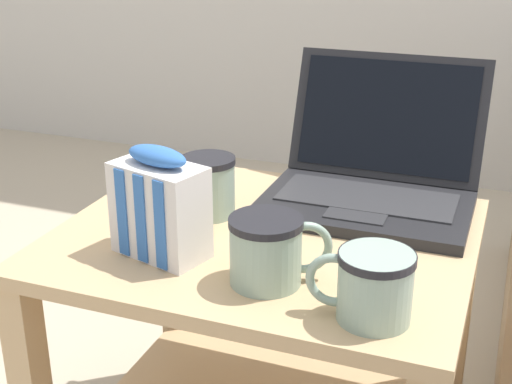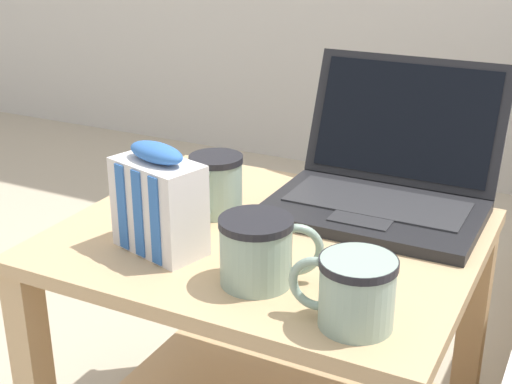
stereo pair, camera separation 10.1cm
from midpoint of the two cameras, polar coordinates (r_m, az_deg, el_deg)
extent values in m
cube|color=tan|center=(1.08, 3.61, -3.89)|extent=(0.61, 0.51, 0.02)
cube|color=tan|center=(1.48, -3.03, -6.74)|extent=(0.04, 0.04, 0.46)
cube|color=tan|center=(1.33, 18.85, -11.61)|extent=(0.04, 0.04, 0.46)
cube|color=black|center=(1.15, 11.87, -1.60)|extent=(0.33, 0.22, 0.02)
cube|color=#2D2D30|center=(1.16, 12.14, -0.83)|extent=(0.28, 0.12, 0.00)
cube|color=#2D2D30|center=(1.09, 11.03, -2.25)|extent=(0.09, 0.05, 0.00)
cube|color=black|center=(1.25, 14.15, 5.53)|extent=(0.33, 0.08, 0.21)
cube|color=black|center=(1.24, 14.11, 5.55)|extent=(0.30, 0.07, 0.18)
cube|color=orange|center=(1.24, 18.64, 7.21)|extent=(0.04, 0.01, 0.03)
cube|color=silver|center=(1.24, 17.36, 6.63)|extent=(0.03, 0.01, 0.02)
cube|color=blue|center=(1.25, 16.03, 6.89)|extent=(0.04, 0.01, 0.03)
cylinder|color=#8CA593|center=(0.91, 3.16, -4.82)|extent=(0.09, 0.09, 0.09)
cylinder|color=black|center=(0.90, 3.21, -2.52)|extent=(0.10, 0.10, 0.01)
cylinder|color=black|center=(0.90, 3.20, -3.05)|extent=(0.09, 0.09, 0.01)
torus|color=#8CA593|center=(0.92, 6.36, -4.70)|extent=(0.07, 0.04, 0.07)
cylinder|color=#8CA593|center=(1.12, -0.63, 0.55)|extent=(0.08, 0.08, 0.10)
cylinder|color=black|center=(1.11, -0.64, 2.61)|extent=(0.09, 0.09, 0.01)
cylinder|color=black|center=(1.11, -0.64, 2.17)|extent=(0.07, 0.07, 0.01)
torus|color=#8CA593|center=(1.08, -1.35, -0.20)|extent=(0.02, 0.08, 0.08)
cylinder|color=#8CA593|center=(0.84, 11.54, -7.99)|extent=(0.09, 0.09, 0.09)
cylinder|color=black|center=(0.82, 11.74, -5.69)|extent=(0.09, 0.09, 0.01)
cylinder|color=black|center=(0.83, 11.69, -6.24)|extent=(0.08, 0.08, 0.01)
torus|color=#8CA593|center=(0.85, 8.31, -7.38)|extent=(0.07, 0.02, 0.07)
cube|color=silver|center=(1.00, -4.90, -1.21)|extent=(0.15, 0.10, 0.13)
cube|color=#3366B2|center=(1.00, -7.88, -1.28)|extent=(0.02, 0.01, 0.13)
cube|color=#3366B2|center=(0.97, -6.53, -1.84)|extent=(0.02, 0.01, 0.13)
cube|color=#3366B2|center=(0.95, -5.11, -2.43)|extent=(0.02, 0.01, 0.13)
ellipsoid|color=#3366B2|center=(0.97, -5.05, 3.11)|extent=(0.11, 0.07, 0.03)
cube|color=black|center=(1.28, -2.29, 1.08)|extent=(0.07, 0.15, 0.01)
cube|color=black|center=(1.27, -2.29, 1.30)|extent=(0.06, 0.14, 0.00)
camera|label=1|loc=(0.05, -87.14, 1.14)|focal=50.00mm
camera|label=2|loc=(0.05, 92.86, -1.14)|focal=50.00mm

